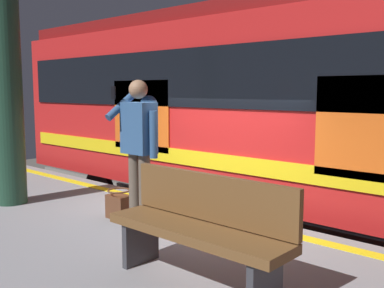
# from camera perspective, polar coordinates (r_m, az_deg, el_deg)

# --- Properties ---
(ground_plane) EXTENTS (24.11, 24.11, 0.00)m
(ground_plane) POSITION_cam_1_polar(r_m,az_deg,el_deg) (6.52, 2.13, -16.78)
(ground_plane) COLOR #4C4742
(safety_line) EXTENTS (13.90, 0.16, 0.01)m
(safety_line) POSITION_cam_1_polar(r_m,az_deg,el_deg) (5.96, 0.30, -8.62)
(safety_line) COLOR yellow
(safety_line) RESTS_ON platform
(track_rail_near) EXTENTS (18.44, 0.08, 0.16)m
(track_rail_near) POSITION_cam_1_polar(r_m,az_deg,el_deg) (7.48, 8.83, -13.03)
(track_rail_near) COLOR slate
(track_rail_near) RESTS_ON ground
(track_rail_far) EXTENTS (18.44, 0.08, 0.16)m
(track_rail_far) POSITION_cam_1_polar(r_m,az_deg,el_deg) (8.65, 14.16, -10.37)
(track_rail_far) COLOR slate
(track_rail_far) RESTS_ON ground
(train_carriage) EXTENTS (11.26, 3.12, 3.78)m
(train_carriage) POSITION_cam_1_polar(r_m,az_deg,el_deg) (7.62, 12.34, 5.33)
(train_carriage) COLOR red
(train_carriage) RESTS_ON ground
(passenger) EXTENTS (0.57, 0.55, 1.72)m
(passenger) POSITION_cam_1_polar(r_m,az_deg,el_deg) (5.22, -6.75, 0.47)
(passenger) COLOR brown
(passenger) RESTS_ON platform
(handbag) EXTENTS (0.31, 0.29, 0.37)m
(handbag) POSITION_cam_1_polar(r_m,az_deg,el_deg) (5.68, -9.35, -7.79)
(handbag) COLOR #59331E
(handbag) RESTS_ON platform
(station_column) EXTENTS (0.42, 0.42, 3.21)m
(station_column) POSITION_cam_1_polar(r_m,az_deg,el_deg) (6.71, -22.72, 6.41)
(station_column) COLOR #1E3F2D
(station_column) RESTS_ON platform
(bench) EXTENTS (1.70, 0.44, 0.90)m
(bench) POSITION_cam_1_polar(r_m,az_deg,el_deg) (3.73, 1.10, -10.31)
(bench) COLOR brown
(bench) RESTS_ON platform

